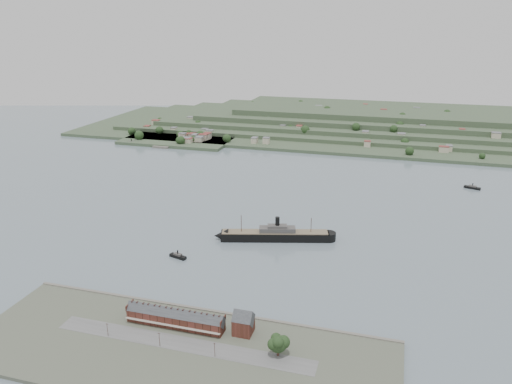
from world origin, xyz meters
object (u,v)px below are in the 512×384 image
(steamship, at_px, (272,235))
(tugboat, at_px, (178,256))
(terrace_row, at_px, (175,318))
(gabled_building, at_px, (243,323))
(fig_tree, at_px, (278,343))

(steamship, distance_m, tugboat, 74.55)
(terrace_row, height_order, gabled_building, gabled_building)
(gabled_building, xyz_separation_m, tugboat, (-73.03, 75.69, -6.73))
(tugboat, bearing_deg, gabled_building, -46.03)
(terrace_row, xyz_separation_m, tugboat, (-35.53, 79.71, -5.39))
(gabled_building, bearing_deg, tugboat, 133.97)
(tugboat, bearing_deg, fig_tree, -43.10)
(tugboat, relative_size, fig_tree, 1.14)
(terrace_row, distance_m, tugboat, 87.44)
(tugboat, bearing_deg, terrace_row, -65.98)
(terrace_row, height_order, tugboat, terrace_row)
(gabled_building, height_order, steamship, steamship)
(gabled_building, relative_size, tugboat, 1.03)
(gabled_building, bearing_deg, fig_tree, -31.34)
(fig_tree, bearing_deg, gabled_building, 148.66)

